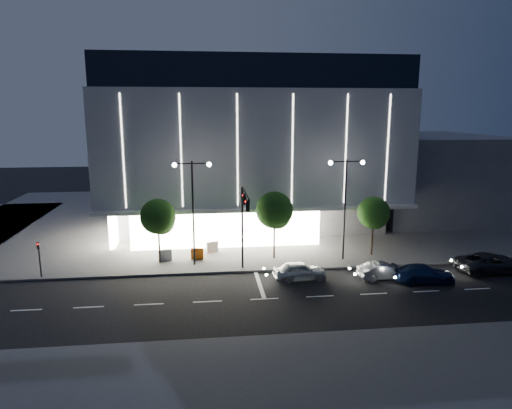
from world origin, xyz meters
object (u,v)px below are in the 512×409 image
at_px(car_lead, 300,271).
at_px(barrier_d, 212,247).
at_px(tree_right, 374,214).
at_px(barrier_c, 197,254).
at_px(ped_signal_far, 39,256).
at_px(barrier_b, 165,255).
at_px(traffic_mast, 244,215).
at_px(tree_left, 158,218).
at_px(car_fourth, 491,263).
at_px(car_second, 383,271).
at_px(street_lamp_west, 193,198).
at_px(car_third, 424,274).
at_px(street_lamp_east, 345,194).
at_px(tree_mid, 275,212).

bearing_deg(car_lead, barrier_d, 35.94).
distance_m(tree_right, barrier_c, 16.14).
distance_m(ped_signal_far, tree_right, 28.21).
bearing_deg(barrier_b, traffic_mast, -39.08).
height_order(traffic_mast, car_lead, traffic_mast).
height_order(tree_left, car_fourth, tree_left).
height_order(tree_right, barrier_b, tree_right).
xyz_separation_m(tree_left, car_second, (17.81, -5.67, -3.37)).
height_order(street_lamp_west, car_second, street_lamp_west).
height_order(car_third, barrier_b, car_third).
bearing_deg(tree_right, tree_left, 180.00).
xyz_separation_m(ped_signal_far, car_lead, (20.25, -2.58, -1.17)).
xyz_separation_m(tree_right, car_lead, (-7.78, -5.10, -3.17)).
bearing_deg(street_lamp_east, street_lamp_west, 180.00).
distance_m(ped_signal_far, barrier_d, 14.48).
relative_size(traffic_mast, tree_right, 1.28).
distance_m(tree_left, car_second, 18.99).
xyz_separation_m(traffic_mast, street_lamp_west, (-4.00, 2.66, 0.93)).
xyz_separation_m(tree_mid, barrier_c, (-6.81, 0.43, -3.68)).
bearing_deg(traffic_mast, barrier_b, 148.18).
xyz_separation_m(barrier_b, barrier_d, (4.12, 1.97, 0.00)).
xyz_separation_m(street_lamp_east, ped_signal_far, (-25.00, -1.50, -4.07)).
bearing_deg(street_lamp_west, ped_signal_far, -172.87).
bearing_deg(tree_right, barrier_d, 170.78).
bearing_deg(tree_mid, car_lead, -76.50).
xyz_separation_m(ped_signal_far, barrier_c, (12.22, 2.95, -1.24)).
relative_size(tree_left, car_second, 1.43).
relative_size(traffic_mast, barrier_d, 6.43).
height_order(traffic_mast, tree_right, traffic_mast).
xyz_separation_m(traffic_mast, car_third, (13.67, -3.02, -4.34)).
xyz_separation_m(street_lamp_west, tree_right, (16.03, 1.02, -2.07)).
relative_size(street_lamp_west, barrier_c, 8.18).
bearing_deg(tree_mid, street_lamp_west, -171.74).
relative_size(car_lead, barrier_c, 3.82).
height_order(street_lamp_west, car_lead, street_lamp_west).
bearing_deg(barrier_d, car_lead, -68.73).
height_order(tree_mid, car_third, tree_mid).
xyz_separation_m(traffic_mast, barrier_c, (-3.78, 4.11, -4.38)).
relative_size(car_fourth, barrier_d, 5.17).
xyz_separation_m(street_lamp_west, barrier_c, (0.22, 1.45, -5.31)).
bearing_deg(car_fourth, barrier_d, 67.88).
xyz_separation_m(street_lamp_east, tree_left, (-15.97, 1.02, -1.92)).
bearing_deg(street_lamp_east, car_lead, -139.35).
relative_size(car_second, car_third, 0.85).
distance_m(car_lead, car_second, 6.61).
relative_size(ped_signal_far, barrier_c, 2.73).
xyz_separation_m(barrier_c, barrier_d, (1.36, 1.91, 0.00)).
bearing_deg(car_third, car_fourth, -74.17).
bearing_deg(street_lamp_west, barrier_b, 151.21).
bearing_deg(barrier_c, car_third, -13.20).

